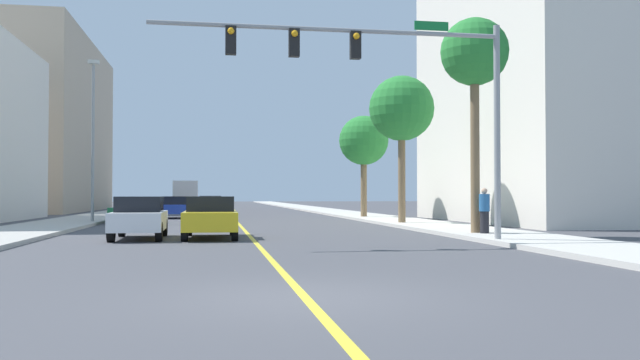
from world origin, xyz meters
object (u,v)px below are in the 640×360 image
(street_lamp, at_px, (93,132))
(pedestrian, at_px, (484,211))
(traffic_signal_mast, at_px, (386,73))
(palm_far, at_px, (364,141))
(delivery_truck, at_px, (186,194))
(palm_mid, at_px, (402,110))
(car_black, at_px, (210,205))
(palm_near, at_px, (475,56))
(car_yellow, at_px, (211,217))
(car_green, at_px, (133,210))
(car_white, at_px, (139,217))
(car_red, at_px, (184,204))
(car_blue, at_px, (176,207))

(street_lamp, distance_m, pedestrian, 21.21)
(traffic_signal_mast, height_order, pedestrian, traffic_signal_mast)
(palm_far, height_order, delivery_truck, palm_far)
(palm_mid, bearing_deg, car_black, 117.83)
(car_black, height_order, pedestrian, pedestrian)
(palm_near, bearing_deg, car_yellow, 175.69)
(palm_mid, bearing_deg, car_green, 162.25)
(car_green, xyz_separation_m, car_white, (1.69, -12.58, 0.04))
(traffic_signal_mast, relative_size, car_green, 2.59)
(street_lamp, relative_size, delivery_truck, 1.07)
(palm_near, relative_size, car_red, 1.76)
(street_lamp, relative_size, palm_near, 1.07)
(car_blue, relative_size, car_yellow, 0.93)
(street_lamp, distance_m, palm_near, 20.52)
(palm_mid, distance_m, palm_far, 8.98)
(car_black, bearing_deg, car_white, -95.73)
(car_green, xyz_separation_m, pedestrian, (13.91, -13.76, 0.24))
(car_yellow, bearing_deg, delivery_truck, 93.93)
(traffic_signal_mast, bearing_deg, palm_far, 78.53)
(palm_near, height_order, car_blue, palm_near)
(car_red, bearing_deg, palm_mid, -69.00)
(street_lamp, distance_m, palm_far, 16.54)
(car_black, relative_size, car_blue, 0.99)
(traffic_signal_mast, height_order, delivery_truck, traffic_signal_mast)
(palm_mid, bearing_deg, street_lamp, 165.53)
(palm_mid, bearing_deg, palm_far, 89.08)
(car_yellow, bearing_deg, pedestrian, -6.33)
(street_lamp, height_order, car_blue, street_lamp)
(car_green, distance_m, pedestrian, 19.57)
(car_yellow, bearing_deg, car_blue, 97.06)
(palm_near, distance_m, car_black, 29.42)
(street_lamp, xyz_separation_m, palm_mid, (15.66, -4.04, 1.01))
(traffic_signal_mast, xyz_separation_m, car_black, (-5.43, 30.47, -4.55))
(palm_far, distance_m, car_blue, 13.01)
(delivery_truck, bearing_deg, pedestrian, -75.94)
(palm_near, bearing_deg, palm_far, 89.96)
(car_blue, height_order, car_white, car_white)
(car_black, xyz_separation_m, car_white, (-2.34, -26.40, 0.02))
(palm_mid, xyz_separation_m, delivery_truck, (-12.13, 36.80, -4.27))
(palm_near, distance_m, car_white, 13.46)
(street_lamp, bearing_deg, palm_mid, -14.47)
(palm_mid, relative_size, car_black, 1.88)
(car_black, xyz_separation_m, pedestrian, (9.88, -27.58, 0.22))
(street_lamp, height_order, car_yellow, street_lamp)
(car_white, distance_m, delivery_truck, 45.03)
(car_white, bearing_deg, car_yellow, -0.45)
(car_red, relative_size, pedestrian, 2.76)
(palm_far, relative_size, delivery_truck, 0.81)
(street_lamp, bearing_deg, traffic_signal_mast, -54.87)
(palm_mid, bearing_deg, palm_near, -89.17)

